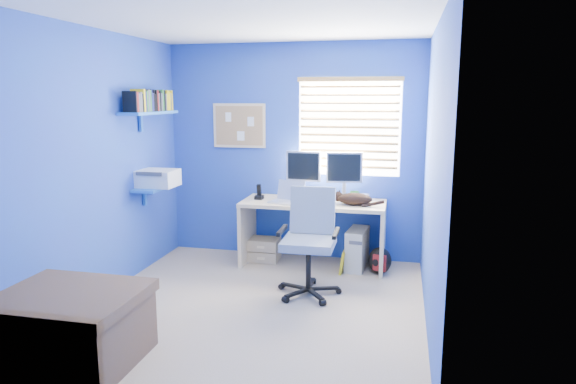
% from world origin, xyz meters
% --- Properties ---
extents(floor, '(3.00, 3.20, 0.00)m').
position_xyz_m(floor, '(0.00, 0.00, 0.00)').
color(floor, '#B8A78C').
rests_on(floor, ground).
extents(ceiling, '(3.00, 3.20, 0.00)m').
position_xyz_m(ceiling, '(0.00, 0.00, 2.50)').
color(ceiling, white).
rests_on(ceiling, wall_back).
extents(wall_back, '(3.00, 0.01, 2.50)m').
position_xyz_m(wall_back, '(0.00, 1.60, 1.25)').
color(wall_back, '#2352B4').
rests_on(wall_back, ground).
extents(wall_front, '(3.00, 0.01, 2.50)m').
position_xyz_m(wall_front, '(0.00, -1.60, 1.25)').
color(wall_front, '#2352B4').
rests_on(wall_front, ground).
extents(wall_left, '(0.01, 3.20, 2.50)m').
position_xyz_m(wall_left, '(-1.50, 0.00, 1.25)').
color(wall_left, '#2352B4').
rests_on(wall_left, ground).
extents(wall_right, '(0.01, 3.20, 2.50)m').
position_xyz_m(wall_right, '(1.50, 0.00, 1.25)').
color(wall_right, '#2352B4').
rests_on(wall_right, ground).
extents(desk, '(1.59, 0.65, 0.74)m').
position_xyz_m(desk, '(0.31, 1.26, 0.37)').
color(desk, beige).
rests_on(desk, floor).
extents(laptop, '(0.39, 0.35, 0.22)m').
position_xyz_m(laptop, '(0.02, 1.11, 0.85)').
color(laptop, silver).
rests_on(laptop, desk).
extents(monitor_left, '(0.41, 0.16, 0.54)m').
position_xyz_m(monitor_left, '(0.16, 1.43, 1.01)').
color(monitor_left, silver).
rests_on(monitor_left, desk).
extents(monitor_right, '(0.42, 0.19, 0.54)m').
position_xyz_m(monitor_right, '(0.63, 1.42, 1.01)').
color(monitor_right, silver).
rests_on(monitor_right, desk).
extents(phone, '(0.09, 0.11, 0.17)m').
position_xyz_m(phone, '(-0.32, 1.26, 0.82)').
color(phone, black).
rests_on(phone, desk).
extents(mug, '(0.10, 0.09, 0.10)m').
position_xyz_m(mug, '(0.74, 1.42, 0.79)').
color(mug, '#2A782D').
rests_on(mug, desk).
extents(cd_spindle, '(0.13, 0.13, 0.07)m').
position_xyz_m(cd_spindle, '(0.84, 1.44, 0.78)').
color(cd_spindle, silver).
rests_on(cd_spindle, desk).
extents(cat, '(0.41, 0.29, 0.13)m').
position_xyz_m(cat, '(0.77, 1.16, 0.81)').
color(cat, black).
rests_on(cat, desk).
extents(tower_pc, '(0.24, 0.46, 0.45)m').
position_xyz_m(tower_pc, '(0.80, 1.25, 0.23)').
color(tower_pc, beige).
rests_on(tower_pc, floor).
extents(drawer_boxes, '(0.35, 0.28, 0.27)m').
position_xyz_m(drawer_boxes, '(-0.28, 1.30, 0.14)').
color(drawer_boxes, tan).
rests_on(drawer_boxes, floor).
extents(yellow_book, '(0.03, 0.17, 0.24)m').
position_xyz_m(yellow_book, '(0.66, 1.05, 0.12)').
color(yellow_book, yellow).
rests_on(yellow_book, floor).
extents(backpack, '(0.29, 0.25, 0.29)m').
position_xyz_m(backpack, '(1.06, 1.13, 0.15)').
color(backpack, black).
rests_on(backpack, floor).
extents(bed_corner, '(1.10, 0.78, 0.53)m').
position_xyz_m(bed_corner, '(-1.09, -1.26, 0.26)').
color(bed_corner, brown).
rests_on(bed_corner, floor).
extents(office_chair, '(0.60, 0.60, 1.02)m').
position_xyz_m(office_chair, '(0.41, 0.43, 0.38)').
color(office_chair, black).
rests_on(office_chair, floor).
extents(window_blinds, '(1.15, 0.05, 1.10)m').
position_xyz_m(window_blinds, '(0.65, 1.57, 1.55)').
color(window_blinds, white).
rests_on(window_blinds, ground).
extents(corkboard, '(0.64, 0.02, 0.52)m').
position_xyz_m(corkboard, '(-0.65, 1.58, 1.55)').
color(corkboard, beige).
rests_on(corkboard, ground).
extents(wall_shelves, '(0.42, 0.90, 1.05)m').
position_xyz_m(wall_shelves, '(-1.35, 0.75, 1.43)').
color(wall_shelves, blue).
rests_on(wall_shelves, ground).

